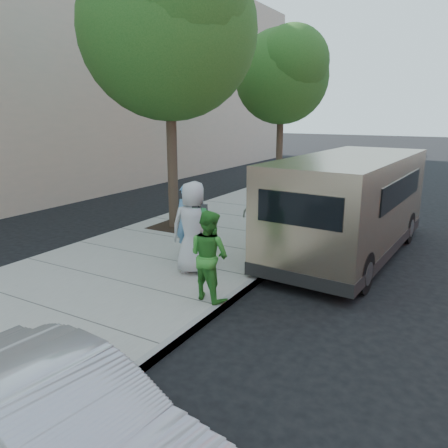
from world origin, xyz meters
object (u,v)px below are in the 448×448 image
Objects in this scene: tree_near at (170,22)px; sedan at (63,433)px; van at (351,203)px; person_green_shirt at (209,255)px; person_striped_polo at (270,214)px; tree_far at (283,72)px; person_officer at (187,222)px; person_gray_shirt at (194,228)px; parking_meter at (200,224)px.

sedan is at bearing -60.47° from tree_near.
van is 1.81× the size of sedan.
person_green_shirt is 2.50m from person_striped_polo.
tree_near is 4.76× the size of person_green_shirt.
tree_near reaches higher than tree_far.
tree_far is 3.91× the size of person_officer.
sedan is 1.77× the size of person_striped_polo.
person_green_shirt is at bearing 116.19° from person_gray_shirt.
person_gray_shirt is (-2.32, -3.16, -0.16)m from van.
tree_far reaches higher than sedan.
parking_meter is at bearing 24.92° from sedan.
parking_meter is (2.65, -2.80, -4.35)m from tree_near.
person_green_shirt is (3.42, -11.31, -3.94)m from tree_far.
parking_meter is at bearing -36.80° from person_green_shirt.
person_striped_polo reaches higher than parking_meter.
tree_near is at bearing -171.61° from van.
person_green_shirt reaches higher than parking_meter.
person_gray_shirt is (0.63, -0.67, 0.11)m from person_officer.
tree_near is at bearing -66.91° from person_gray_shirt.
person_gray_shirt is (2.48, -10.36, -3.80)m from tree_far.
parking_meter is 0.22× the size of van.
person_striped_polo is at bearing 29.46° from person_officer.
sedan is 6.10m from person_officer.
person_officer reaches higher than person_green_shirt.
tree_far is 9.39m from van.
person_green_shirt is at bearing 18.82° from sedan.
tree_far is 4.10× the size of person_green_shirt.
person_striped_polo is (3.45, -1.22, -4.38)m from tree_near.
tree_far is (-0.00, 7.60, -0.66)m from tree_near.
tree_near reaches higher than van.
person_green_shirt is at bearing -72.66° from parking_meter.
tree_near is 1.16× the size of van.
tree_near is 5.82m from parking_meter.
person_striped_polo is at bearing 13.61° from sedan.
parking_meter is 0.40× the size of sedan.
person_officer is at bearing -136.20° from van.
tree_near reaches higher than person_green_shirt.
parking_meter is at bearing 38.82° from person_striped_polo.
tree_near is at bearing -34.29° from person_green_shirt.
person_green_shirt is (3.42, -3.71, -4.61)m from tree_near.
person_officer is (-2.48, 5.56, 0.39)m from sedan.
parking_meter is at bearing 149.29° from person_gray_shirt.
person_gray_shirt is 1.83m from person_striped_polo.
tree_far is 3.20× the size of person_striped_polo.
sedan is at bearing -64.80° from person_officer.
person_gray_shirt is (-0.95, 0.95, 0.15)m from person_green_shirt.
van is 8.09m from sedan.
sedan is at bearing -93.74° from parking_meter.
person_striped_polo is (0.03, 2.49, 0.22)m from person_green_shirt.
tree_near reaches higher than person_officer.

